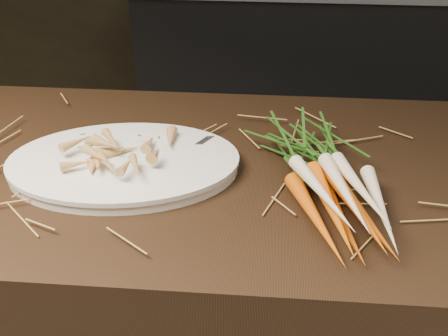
# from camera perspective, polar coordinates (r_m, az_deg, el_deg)

# --- Properties ---
(main_counter) EXTENTS (2.40, 0.70, 0.90)m
(main_counter) POSITION_cam_1_polar(r_m,az_deg,el_deg) (1.40, 1.32, -15.87)
(main_counter) COLOR black
(main_counter) RESTS_ON ground
(back_counter) EXTENTS (1.82, 0.62, 0.84)m
(back_counter) POSITION_cam_1_polar(r_m,az_deg,el_deg) (3.02, 9.45, 10.78)
(back_counter) COLOR black
(back_counter) RESTS_ON ground
(straw_bedding) EXTENTS (1.40, 0.60, 0.02)m
(straw_bedding) POSITION_cam_1_polar(r_m,az_deg,el_deg) (1.10, 1.61, 0.44)
(straw_bedding) COLOR olive
(straw_bedding) RESTS_ON main_counter
(root_veg_bunch) EXTENTS (0.25, 0.47, 0.09)m
(root_veg_bunch) POSITION_cam_1_polar(r_m,az_deg,el_deg) (1.05, 9.78, 0.14)
(root_veg_bunch) COLOR #D04205
(root_veg_bunch) RESTS_ON main_counter
(serving_platter) EXTENTS (0.48, 0.35, 0.02)m
(serving_platter) POSITION_cam_1_polar(r_m,az_deg,el_deg) (1.11, -10.12, 0.22)
(serving_platter) COLOR white
(serving_platter) RESTS_ON main_counter
(roasted_veg_heap) EXTENTS (0.23, 0.18, 0.05)m
(roasted_veg_heap) POSITION_cam_1_polar(r_m,az_deg,el_deg) (1.09, -10.29, 1.85)
(roasted_veg_heap) COLOR #A3713D
(roasted_veg_heap) RESTS_ON serving_platter
(serving_fork) EXTENTS (0.10, 0.15, 0.00)m
(serving_fork) POSITION_cam_1_polar(r_m,az_deg,el_deg) (1.07, -1.94, 0.49)
(serving_fork) COLOR silver
(serving_fork) RESTS_ON serving_platter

